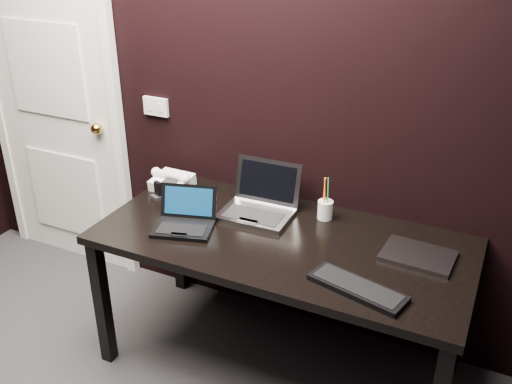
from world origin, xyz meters
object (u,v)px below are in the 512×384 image
at_px(netbook, 185,221).
at_px(desk_phone, 172,181).
at_px(desk, 281,252).
at_px(ext_keyboard, 357,288).
at_px(closed_laptop, 418,256).
at_px(pen_cup, 325,209).
at_px(door, 54,103).
at_px(silver_laptop, 259,205).
at_px(mobile_phone, 158,192).

xyz_separation_m(netbook, desk_phone, (-0.28, 0.33, 0.01)).
distance_m(desk, ext_keyboard, 0.50).
distance_m(netbook, desk_phone, 0.43).
height_order(closed_laptop, pen_cup, pen_cup).
bearing_deg(netbook, door, 157.96).
xyz_separation_m(netbook, pen_cup, (0.56, 0.37, 0.02)).
distance_m(silver_laptop, pen_cup, 0.32).
xyz_separation_m(netbook, closed_laptop, (1.04, 0.21, -0.02)).
bearing_deg(closed_laptop, desk_phone, 174.85).
relative_size(netbook, desk_phone, 1.37).
bearing_deg(silver_laptop, ext_keyboard, -33.36).
xyz_separation_m(ext_keyboard, mobile_phone, (-1.16, 0.33, 0.02)).
relative_size(silver_laptop, ext_keyboard, 0.85).
relative_size(desk, desk_phone, 7.13).
height_order(door, pen_cup, door).
bearing_deg(pen_cup, netbook, -146.85).
bearing_deg(pen_cup, desk, -114.27).
bearing_deg(mobile_phone, door, 162.30).
xyz_separation_m(desk_phone, mobile_phone, (-0.00, -0.13, -0.01)).
bearing_deg(pen_cup, mobile_phone, -168.42).
relative_size(ext_keyboard, pen_cup, 1.91).
bearing_deg(mobile_phone, desk_phone, 89.15).
bearing_deg(pen_cup, desk_phone, -177.16).
distance_m(door, desk_phone, 0.97).
relative_size(netbook, ext_keyboard, 0.79).
distance_m(mobile_phone, pen_cup, 0.87).
xyz_separation_m(netbook, mobile_phone, (-0.28, 0.19, -0.00)).
bearing_deg(netbook, pen_cup, 33.15).
height_order(netbook, desk_phone, netbook).
height_order(door, netbook, door).
relative_size(door, desk_phone, 8.97).
bearing_deg(silver_laptop, desk_phone, 174.58).
distance_m(silver_laptop, desk_phone, 0.54).
bearing_deg(netbook, mobile_phone, 145.73).
bearing_deg(door, mobile_phone, -17.70).
bearing_deg(desk_phone, closed_laptop, -5.15).
relative_size(ext_keyboard, closed_laptop, 1.34).
bearing_deg(door, netbook, -22.04).
distance_m(desk, netbook, 0.47).
bearing_deg(netbook, closed_laptop, 11.22).
height_order(desk, silver_laptop, silver_laptop).
bearing_deg(pen_cup, ext_keyboard, -58.14).
bearing_deg(closed_laptop, silver_laptop, 175.04).
height_order(desk, ext_keyboard, ext_keyboard).
bearing_deg(door, closed_laptop, -7.12).
bearing_deg(door, ext_keyboard, -16.61).
xyz_separation_m(door, closed_laptop, (2.24, -0.28, -0.29)).
relative_size(desk_phone, mobile_phone, 2.56).
bearing_deg(netbook, ext_keyboard, -8.62).
relative_size(door, closed_laptop, 6.93).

